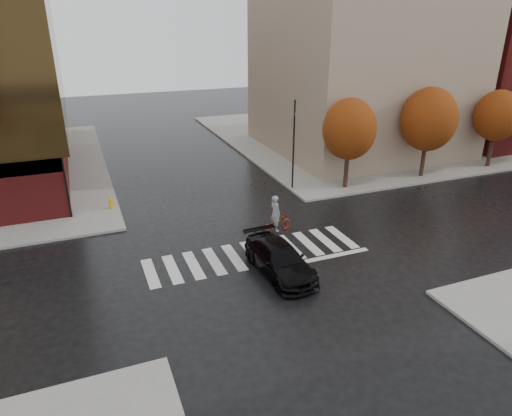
{
  "coord_description": "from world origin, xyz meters",
  "views": [
    {
      "loc": [
        -7.88,
        -19.7,
        11.78
      ],
      "look_at": [
        0.73,
        1.95,
        2.0
      ],
      "focal_mm": 32.0,
      "sensor_mm": 36.0,
      "label": 1
    }
  ],
  "objects": [
    {
      "name": "tree_ne_a",
      "position": [
        10.0,
        7.4,
        4.46
      ],
      "size": [
        3.8,
        3.8,
        6.5
      ],
      "color": "black",
      "rests_on": "sidewalk_ne"
    },
    {
      "name": "tree_ne_b",
      "position": [
        17.0,
        7.4,
        4.62
      ],
      "size": [
        4.2,
        4.2,
        6.89
      ],
      "color": "black",
      "rests_on": "sidewalk_ne"
    },
    {
      "name": "fire_hydrant",
      "position": [
        -6.5,
        9.57,
        0.56
      ],
      "size": [
        0.26,
        0.26,
        0.74
      ],
      "color": "#EEB10E",
      "rests_on": "sidewalk_nw"
    },
    {
      "name": "cyclist",
      "position": [
        2.22,
        2.5,
        0.79
      ],
      "size": [
        2.16,
        1.18,
        2.33
      ],
      "rotation": [
        0.0,
        0.0,
        1.81
      ],
      "color": "maroon",
      "rests_on": "ground"
    },
    {
      "name": "building_ne_tan",
      "position": [
        17.0,
        17.0,
        9.15
      ],
      "size": [
        16.0,
        16.0,
        18.0
      ],
      "primitive_type": "cube",
      "color": "gray",
      "rests_on": "sidewalk_ne"
    },
    {
      "name": "manhole",
      "position": [
        0.29,
        0.82,
        0.01
      ],
      "size": [
        0.71,
        0.71,
        0.01
      ],
      "primitive_type": "cylinder",
      "rotation": [
        0.0,
        0.0,
        -0.16
      ],
      "color": "#443018",
      "rests_on": "ground"
    },
    {
      "name": "tree_ne_c",
      "position": [
        24.0,
        7.4,
        4.37
      ],
      "size": [
        3.6,
        3.6,
        6.31
      ],
      "color": "black",
      "rests_on": "sidewalk_ne"
    },
    {
      "name": "sidewalk_ne",
      "position": [
        21.0,
        21.0,
        0.07
      ],
      "size": [
        30.0,
        30.0,
        0.15
      ],
      "primitive_type": "cube",
      "color": "gray",
      "rests_on": "ground"
    },
    {
      "name": "traffic_light_nw",
      "position": [
        -8.97,
        9.0,
        4.57
      ],
      "size": [
        0.2,
        0.17,
        7.69
      ],
      "rotation": [
        0.0,
        0.0,
        -1.5
      ],
      "color": "black",
      "rests_on": "sidewalk_nw"
    },
    {
      "name": "traffic_light_ne",
      "position": [
        6.3,
        8.7,
        3.71
      ],
      "size": [
        0.18,
        0.19,
        6.4
      ],
      "rotation": [
        0.0,
        0.0,
        2.8
      ],
      "color": "black",
      "rests_on": "sidewalk_ne"
    },
    {
      "name": "sedan",
      "position": [
        0.5,
        -1.8,
        0.75
      ],
      "size": [
        2.38,
        5.26,
        1.49
      ],
      "primitive_type": "imported",
      "rotation": [
        0.0,
        0.0,
        0.06
      ],
      "color": "black",
      "rests_on": "ground"
    },
    {
      "name": "ground",
      "position": [
        0.0,
        0.0,
        0.0
      ],
      "size": [
        120.0,
        120.0,
        0.0
      ],
      "primitive_type": "plane",
      "color": "black",
      "rests_on": "ground"
    },
    {
      "name": "building_ne_brick",
      "position": [
        33.0,
        16.0,
        7.15
      ],
      "size": [
        14.0,
        14.0,
        14.0
      ],
      "primitive_type": "cube",
      "color": "maroon",
      "rests_on": "sidewalk_ne"
    },
    {
      "name": "crosswalk",
      "position": [
        0.0,
        0.5,
        0.01
      ],
      "size": [
        12.0,
        3.0,
        0.01
      ],
      "primitive_type": "cube",
      "color": "silver",
      "rests_on": "ground"
    }
  ]
}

